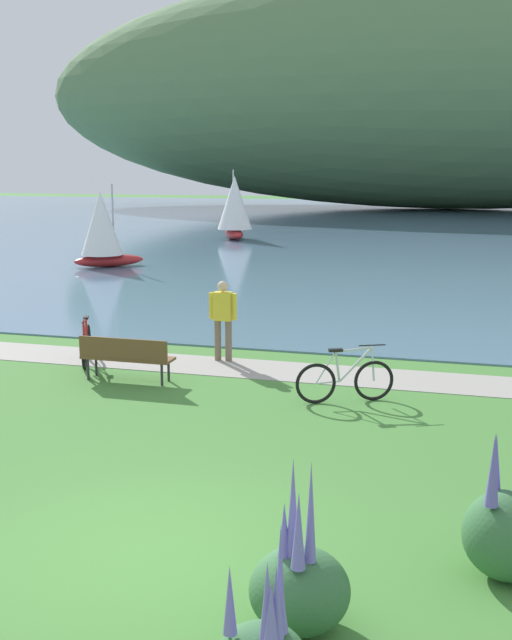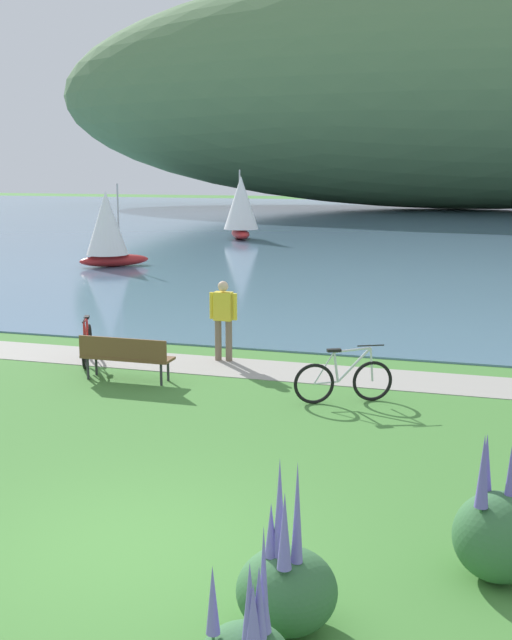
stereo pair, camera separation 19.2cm
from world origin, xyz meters
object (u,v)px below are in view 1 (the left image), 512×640
object	(u,v)px
bicycle_leaning_near_bench	(345,380)
sailboat_toward_hillside	(235,207)
bicycle_beside_path	(86,345)
person_at_shoreline	(223,316)
park_bench_near_camera	(126,355)
sailboat_nearest_to_shore	(102,228)

from	to	relation	value
bicycle_leaning_near_bench	sailboat_toward_hillside	world-z (taller)	sailboat_toward_hillside
bicycle_beside_path	person_at_shoreline	size ratio (longest dim) A/B	0.96
park_bench_near_camera	sailboat_nearest_to_shore	bearing A→B (deg)	118.17
sailboat_nearest_to_shore	sailboat_toward_hillside	world-z (taller)	sailboat_toward_hillside
bicycle_beside_path	sailboat_nearest_to_shore	size ratio (longest dim) A/B	0.49
sailboat_toward_hillside	bicycle_beside_path	bearing A→B (deg)	-78.88
bicycle_beside_path	sailboat_nearest_to_shore	xyz separation A→B (m)	(-6.87, 14.39, 1.21)
park_bench_near_camera	sailboat_toward_hillside	bearing A→B (deg)	103.41
bicycle_beside_path	sailboat_toward_hillside	xyz separation A→B (m)	(-5.43, 27.61, 1.45)
bicycle_leaning_near_bench	park_bench_near_camera	bearing A→B (deg)	177.73
sailboat_toward_hillside	bicycle_leaning_near_bench	bearing A→B (deg)	-68.98
bicycle_beside_path	person_at_shoreline	distance (m)	2.91
bicycle_leaning_near_bench	sailboat_nearest_to_shore	world-z (taller)	sailboat_nearest_to_shore
bicycle_beside_path	person_at_shoreline	xyz separation A→B (m)	(2.69, 0.97, 0.58)
bicycle_leaning_near_bench	bicycle_beside_path	size ratio (longest dim) A/B	0.98
park_bench_near_camera	person_at_shoreline	xyz separation A→B (m)	(1.27, 2.04, 0.46)
bicycle_beside_path	sailboat_nearest_to_shore	distance (m)	15.99
sailboat_nearest_to_shore	sailboat_toward_hillside	distance (m)	13.30
park_bench_near_camera	person_at_shoreline	bearing A→B (deg)	58.04
park_bench_near_camera	sailboat_nearest_to_shore	distance (m)	17.57
bicycle_leaning_near_bench	sailboat_toward_hillside	bearing A→B (deg)	111.02
park_bench_near_camera	bicycle_beside_path	size ratio (longest dim) A/B	1.09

